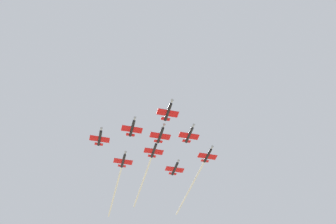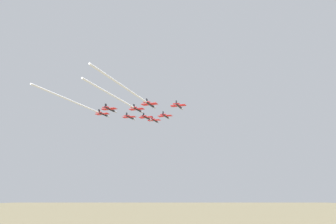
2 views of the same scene
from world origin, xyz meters
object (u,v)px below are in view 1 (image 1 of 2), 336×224
at_px(jet_port_outer, 161,135).
at_px(jet_tail_end, 118,181).
at_px(jet_port_inner, 189,135).
at_px(jet_port_trail, 147,171).
at_px(jet_starboard_outer, 196,177).
at_px(jet_center_rear, 100,138).
at_px(jet_lead, 168,112).
at_px(jet_starboard_inner, 132,128).
at_px(jet_starboard_trail, 175,168).

relative_size(jet_port_outer, jet_tail_end, 0.22).
bearing_deg(jet_tail_end, jet_port_inner, 120.15).
bearing_deg(jet_port_trail, jet_starboard_outer, 179.01).
height_order(jet_starboard_outer, jet_center_rear, jet_center_rear).
bearing_deg(jet_lead, jet_center_rear, -45.00).
height_order(jet_port_outer, jet_tail_end, jet_tail_end).
relative_size(jet_starboard_inner, jet_tail_end, 0.22).
distance_m(jet_lead, jet_port_inner, 18.79).
distance_m(jet_center_rear, jet_tail_end, 35.09).
xyz_separation_m(jet_lead, jet_port_trail, (38.47, 27.21, 0.84)).
height_order(jet_starboard_inner, jet_starboard_outer, jet_starboard_outer).
distance_m(jet_starboard_inner, jet_tail_end, 45.73).
bearing_deg(jet_port_trail, jet_port_outer, 90.00).
relative_size(jet_port_outer, jet_starboard_trail, 1.00).
bearing_deg(jet_starboard_trail, jet_port_trail, -28.73).
distance_m(jet_lead, jet_port_outer, 14.65).
bearing_deg(jet_starboard_inner, jet_port_trail, -111.43).
bearing_deg(jet_port_trail, jet_tail_end, -41.82).
xyz_separation_m(jet_port_inner, jet_port_trail, (19.96, 30.39, 0.41)).
height_order(jet_port_outer, jet_starboard_outer, jet_starboard_outer).
height_order(jet_port_inner, jet_center_rear, jet_center_rear).
distance_m(jet_lead, jet_port_trail, 47.13).
bearing_deg(jet_starboard_trail, jet_tail_end, -35.81).
bearing_deg(jet_starboard_trail, jet_starboard_outer, -152.81).
xyz_separation_m(jet_port_inner, jet_center_rear, (-12.16, 40.20, 0.96)).
height_order(jet_lead, jet_tail_end, jet_lead).
relative_size(jet_port_inner, jet_port_trail, 0.23).
bearing_deg(jet_port_outer, jet_lead, 90.00).
distance_m(jet_starboard_outer, jet_center_rear, 56.80).
relative_size(jet_starboard_outer, jet_center_rear, 4.69).
bearing_deg(jet_starboard_trail, jet_port_inner, 90.00).
relative_size(jet_center_rear, jet_port_trail, 0.23).
xyz_separation_m(jet_port_inner, jet_starboard_trail, (21.69, 15.34, -0.96)).
relative_size(jet_starboard_inner, jet_port_trail, 0.23).
relative_size(jet_lead, jet_starboard_inner, 1.00).
bearing_deg(jet_port_outer, jet_starboard_inner, 5.71).
distance_m(jet_port_inner, jet_starboard_outer, 35.93).
relative_size(jet_port_inner, jet_starboard_trail, 1.00).
bearing_deg(jet_starboard_inner, jet_lead, 135.00).
bearing_deg(jet_port_inner, jet_tail_end, -59.85).
height_order(jet_port_inner, jet_starboard_outer, jet_starboard_outer).
xyz_separation_m(jet_starboard_inner, jet_center_rear, (3.17, 18.51, 2.31)).
bearing_deg(jet_lead, jet_starboard_inner, -45.00).
bearing_deg(jet_center_rear, jet_port_trail, -142.26).
relative_size(jet_starboard_inner, jet_starboard_trail, 1.00).
bearing_deg(jet_port_outer, jet_starboard_outer, -129.65).
height_order(jet_port_trail, jet_starboard_trail, jet_port_trail).
height_order(jet_port_outer, jet_port_trail, jet_port_trail).
height_order(jet_port_inner, jet_starboard_inner, jet_port_inner).
bearing_deg(jet_lead, jet_starboard_trail, -108.43).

